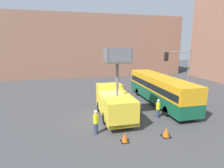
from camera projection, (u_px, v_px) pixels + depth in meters
ground_plane at (108, 118)px, 16.40m from camera, size 120.00×120.00×0.00m
building_backdrop_far at (84, 46)px, 40.49m from camera, size 44.00×10.00×13.09m
utility_truck at (114, 102)px, 16.10m from camera, size 2.49×6.10×6.44m
city_bus at (159, 88)px, 20.30m from camera, size 2.61×11.87×3.20m
traffic_light_pole at (181, 69)px, 18.76m from camera, size 2.98×2.73×6.28m
road_worker_near_truck at (96, 122)px, 13.23m from camera, size 0.38×0.38×1.94m
road_worker_directing at (158, 108)px, 16.35m from camera, size 0.38×0.38×1.80m
traffic_cone_near_truck at (166, 132)px, 12.98m from camera, size 0.66×0.66×0.75m
traffic_cone_mid_road at (125, 138)px, 12.29m from camera, size 0.58×0.58×0.67m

